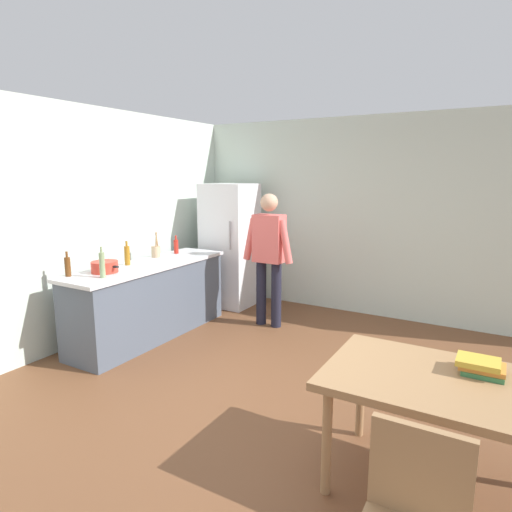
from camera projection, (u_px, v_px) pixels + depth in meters
ground_plane at (263, 409)px, 3.65m from camera, size 14.00×14.00×0.00m
wall_back at (370, 218)px, 5.95m from camera, size 6.40×0.12×2.70m
wall_left at (68, 228)px, 4.84m from camera, size 0.12×5.60×2.70m
kitchen_counter at (150, 300)px, 5.23m from camera, size 0.64×2.20×0.90m
refrigerator at (230, 245)px, 6.45m from camera, size 0.70×0.67×1.80m
person at (269, 251)px, 5.50m from camera, size 0.70×0.22×1.70m
dining_table at (446, 392)px, 2.58m from camera, size 1.40×0.90×0.75m
cooking_pot at (105, 267)px, 4.66m from camera, size 0.40×0.28×0.12m
utensil_jar at (156, 251)px, 5.51m from camera, size 0.11×0.11×0.32m
bottle_beer_brown at (68, 266)px, 4.47m from camera, size 0.06×0.06×0.26m
bottle_oil_amber at (127, 255)px, 5.03m from camera, size 0.06×0.06×0.28m
bottle_sauce_red at (176, 246)px, 5.76m from camera, size 0.06×0.06×0.24m
bottle_vinegar_tall at (102, 265)px, 4.41m from camera, size 0.06×0.06×0.32m
book_stack at (481, 366)px, 2.62m from camera, size 0.27×0.21×0.09m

